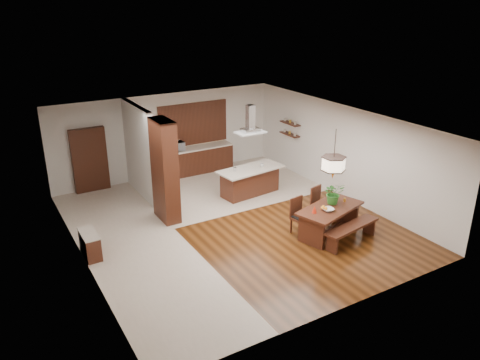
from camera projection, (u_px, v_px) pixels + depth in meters
room_shell at (230, 154)px, 12.35m from camera, size 9.00×9.04×2.92m
tile_hallway at (136, 248)px, 11.80m from camera, size 2.50×9.00×0.01m
tile_kitchen at (227, 186)px, 15.69m from camera, size 5.50×4.00×0.01m
soffit_band at (230, 123)px, 12.05m from camera, size 8.00×9.00×0.02m
partition_pier at (165, 171)px, 12.87m from camera, size 0.45×1.00×2.90m
partition_stub at (139, 151)px, 14.56m from camera, size 0.18×2.40×2.90m
hallway_console at (90, 245)px, 11.34m from camera, size 0.37×0.88×0.63m
hallway_doorway at (90, 160)px, 14.97m from camera, size 1.10×0.20×2.10m
rear_counter at (197, 160)px, 16.77m from camera, size 2.60×0.62×0.95m
kitchen_window at (193, 124)px, 16.51m from camera, size 2.60×0.08×1.50m
shelf_lower at (290, 134)px, 16.50m from camera, size 0.26×0.90×0.04m
shelf_upper at (290, 123)px, 16.36m from camera, size 0.26×0.90×0.04m
dining_table at (330, 214)px, 12.31m from camera, size 2.08×1.45×0.79m
dining_bench at (351, 234)px, 12.00m from camera, size 1.80×0.68×0.49m
dining_chair_left at (301, 216)px, 12.38m from camera, size 0.50×0.50×0.99m
dining_chair_right at (321, 205)px, 13.02m from camera, size 0.55×0.55×1.02m
pendant_lantern at (334, 154)px, 11.70m from camera, size 0.64×0.64×1.31m
foliage_plant at (334, 193)px, 12.35m from camera, size 0.67×0.63×0.60m
fruit_bowl at (328, 210)px, 12.01m from camera, size 0.33×0.33×0.07m
napkin_cone at (314, 209)px, 11.88m from camera, size 0.14×0.14×0.19m
gold_ornament at (345, 200)px, 12.55m from camera, size 0.08×0.08×0.10m
kitchen_island at (250, 181)px, 14.91m from camera, size 2.23×1.18×0.88m
range_hood at (250, 119)px, 14.18m from camera, size 0.90×0.55×0.87m
island_cup at (262, 165)px, 14.86m from camera, size 0.17×0.17×0.11m
microwave at (176, 147)px, 16.15m from camera, size 0.58×0.41×0.31m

